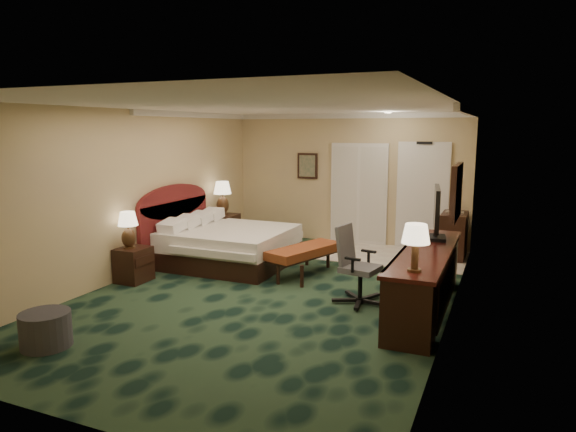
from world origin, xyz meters
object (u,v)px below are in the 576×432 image
at_px(tv, 436,214).
at_px(desk_chair, 361,265).
at_px(nightstand_near, 134,265).
at_px(nightstand_far, 223,231).
at_px(bed, 230,246).
at_px(lamp_far, 223,198).
at_px(desk, 425,281).
at_px(minibar, 454,236).
at_px(ottoman, 46,330).
at_px(lamp_near, 128,230).
at_px(bed_bench, 305,261).

xyz_separation_m(tv, desk_chair, (-0.88, -0.75, -0.67)).
xyz_separation_m(nightstand_near, nightstand_far, (0.05, 2.68, 0.06)).
relative_size(bed, lamp_far, 3.02).
xyz_separation_m(desk, desk_chair, (-0.86, -0.04, 0.12)).
height_order(nightstand_far, minibar, minibar).
distance_m(ottoman, desk, 4.64).
height_order(ottoman, minibar, minibar).
height_order(ottoman, desk_chair, desk_chair).
bearing_deg(lamp_near, desk_chair, 7.25).
distance_m(nightstand_far, desk, 4.92).
xyz_separation_m(nightstand_near, bed_bench, (2.36, 1.38, -0.03)).
xyz_separation_m(nightstand_near, minibar, (4.49, 3.57, 0.15)).
bearing_deg(nightstand_far, lamp_far, 106.72).
xyz_separation_m(lamp_far, tv, (4.42, -1.58, 0.20)).
distance_m(lamp_near, bed_bench, 2.85).
xyz_separation_m(nightstand_far, lamp_far, (-0.02, 0.06, 0.67)).
relative_size(bed, tv, 2.11).
height_order(lamp_near, tv, tv).
height_order(desk_chair, minibar, desk_chair).
bearing_deg(bed, desk, -16.82).
relative_size(tv, minibar, 1.13).
relative_size(nightstand_near, ottoman, 0.99).
bearing_deg(minibar, nightstand_far, -168.65).
bearing_deg(minibar, bed, -150.50).
distance_m(bed, bed_bench, 1.49).
height_order(desk, tv, tv).
bearing_deg(nightstand_near, nightstand_far, 88.98).
bearing_deg(desk, nightstand_far, 153.11).
distance_m(bed, desk_chair, 2.92).
height_order(lamp_far, bed_bench, lamp_far).
bearing_deg(minibar, bed_bench, -134.22).
height_order(nightstand_far, ottoman, nightstand_far).
xyz_separation_m(ottoman, minibar, (3.74, 5.93, 0.23)).
relative_size(bed, ottoman, 3.71).
relative_size(lamp_far, tv, 0.70).
bearing_deg(desk_chair, nightstand_far, 157.24).
distance_m(nightstand_near, nightstand_far, 2.68).
distance_m(bed_bench, desk, 2.28).
bearing_deg(minibar, ottoman, -122.19).
xyz_separation_m(lamp_near, ottoman, (0.78, -2.32, -0.64)).
bearing_deg(desk_chair, ottoman, -125.40).
height_order(nightstand_near, desk, desk).
bearing_deg(tv, bed_bench, 165.41).
distance_m(bed_bench, ottoman, 4.08).
bearing_deg(nightstand_far, tv, -19.03).
distance_m(nightstand_far, lamp_far, 0.67).
xyz_separation_m(ottoman, desk, (3.68, 2.82, 0.22)).
bearing_deg(bed, lamp_near, -120.03).
bearing_deg(lamp_near, desk, 6.38).
distance_m(ottoman, tv, 5.21).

